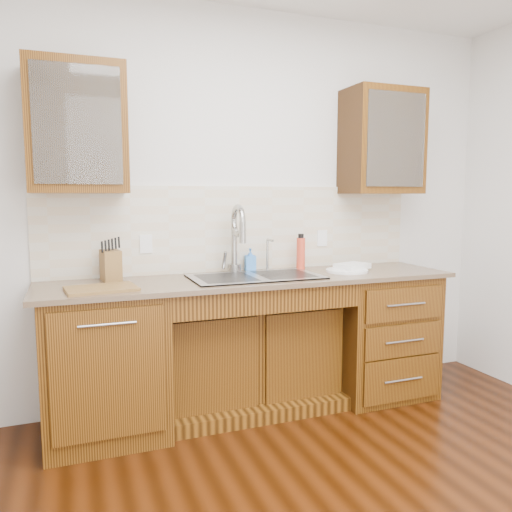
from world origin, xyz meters
name	(u,v)px	position (x,y,z in m)	size (l,w,h in m)	color
wall_back	(236,208)	(0.00, 1.80, 1.35)	(4.00, 0.10, 2.70)	silver
base_cabinet_left	(105,363)	(-0.95, 1.44, 0.44)	(0.70, 0.62, 0.88)	#593014
base_cabinet_center	(249,355)	(0.00, 1.53, 0.35)	(1.20, 0.44, 0.70)	#593014
base_cabinet_right	(376,333)	(0.95, 1.44, 0.44)	(0.70, 0.62, 0.88)	#593014
countertop	(255,279)	(0.00, 1.43, 0.90)	(2.70, 0.65, 0.03)	#84705B
backsplash	(239,229)	(0.00, 1.74, 1.21)	(2.70, 0.02, 0.59)	beige
sink	(255,290)	(0.00, 1.41, 0.83)	(0.84, 0.46, 0.19)	#9E9EA5
faucet	(234,244)	(-0.07, 1.64, 1.11)	(0.04, 0.04, 0.40)	#999993
filter_tap	(267,254)	(0.18, 1.65, 1.03)	(0.02, 0.02, 0.24)	#999993
upper_cabinet_left	(77,129)	(-1.05, 1.58, 1.83)	(0.55, 0.34, 0.75)	#593014
upper_cabinet_right	(382,142)	(1.05, 1.58, 1.83)	(0.55, 0.34, 0.75)	#593014
outlet_left	(146,244)	(-0.65, 1.73, 1.12)	(0.08, 0.01, 0.12)	white
outlet_right	(322,238)	(0.65, 1.73, 1.12)	(0.08, 0.01, 0.12)	white
soap_bottle	(250,260)	(0.06, 1.68, 0.99)	(0.07, 0.07, 0.16)	#3A81D9
water_bottle	(301,254)	(0.42, 1.61, 1.02)	(0.06, 0.06, 0.23)	red
plate	(347,271)	(0.68, 1.41, 0.92)	(0.29, 0.29, 0.02)	white
dish_towel	(352,266)	(0.74, 1.45, 0.94)	(0.22, 0.16, 0.04)	white
knife_block	(111,265)	(-0.88, 1.62, 1.00)	(0.10, 0.17, 0.19)	olive
cutting_board	(101,289)	(-0.96, 1.30, 0.92)	(0.38, 0.27, 0.02)	#A2762B
cup_left_a	(51,137)	(-1.20, 1.58, 1.77)	(0.11, 0.11, 0.09)	white
cup_left_b	(99,139)	(-0.93, 1.58, 1.77)	(0.09, 0.09, 0.09)	white
cup_right_a	(365,149)	(0.91, 1.58, 1.77)	(0.11, 0.11, 0.09)	white
cup_right_b	(398,150)	(1.19, 1.58, 1.77)	(0.10, 0.10, 0.10)	white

